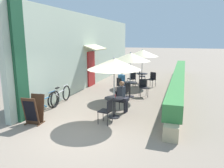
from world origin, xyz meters
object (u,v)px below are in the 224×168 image
Objects in this scene: patio_table_near at (114,104)px; patio_umbrella_near at (114,64)px; cafe_chair_mid_right at (126,90)px; cafe_chair_far_left at (141,75)px; menu_board at (34,110)px; coffee_cup_far at (140,73)px; patio_umbrella_mid at (130,57)px; bicycle_leaning at (45,103)px; patio_table_mid at (130,87)px; coffee_cup_mid at (127,81)px; cafe_chair_mid_back at (143,86)px; patio_umbrella_far at (142,53)px; coffee_cup_near at (115,96)px; cafe_chair_far_right at (132,78)px; patio_table_far at (142,77)px; bicycle_second at (61,95)px; cafe_chair_near_left at (107,109)px; cafe_chair_mid_left at (121,85)px; seated_patron_mid_left at (122,81)px; seated_patron_near_right at (123,95)px; cafe_chair_far_back at (152,78)px; cafe_chair_near_right at (120,99)px.

patio_umbrella_near is at bearing -104.04° from patio_table_near.
cafe_chair_far_left is (-0.11, 4.26, 0.00)m from cafe_chair_mid_right.
coffee_cup_far is at bearing 68.19° from menu_board.
bicycle_leaning is at bearing -129.60° from patio_umbrella_mid.
coffee_cup_mid reaches higher than patio_table_mid.
cafe_chair_mid_back is 3.02m from patio_umbrella_far.
coffee_cup_near is at bearing -89.21° from patio_umbrella_far.
bicycle_leaning is (-2.82, -0.39, -0.43)m from coffee_cup_near.
patio_umbrella_far reaches higher than coffee_cup_far.
menu_board is at bearing -117.61° from patio_umbrella_mid.
cafe_chair_mid_right is 1.00× the size of cafe_chair_far_right.
patio_umbrella_far is (-0.08, 5.86, 0.00)m from patio_umbrella_near.
patio_table_far is 5.67m from bicycle_second.
cafe_chair_mid_back is 1.17× the size of patio_table_far.
patio_umbrella_near is 6.71m from cafe_chair_far_left.
cafe_chair_near_left is 0.49× the size of bicycle_leaning.
cafe_chair_far_right is at bearing 124.28° from cafe_chair_mid_left.
patio_umbrella_far is 1.64m from cafe_chair_far_right.
cafe_chair_far_right reaches higher than coffee_cup_far.
patio_umbrella_near reaches higher than cafe_chair_mid_right.
cafe_chair_mid_back is (1.13, -0.13, -0.17)m from seated_patron_mid_left.
coffee_cup_far is at bearing -96.53° from cafe_chair_mid_back.
cafe_chair_near_left is 1.17× the size of patio_table_far.
patio_umbrella_mid is 2.58× the size of cafe_chair_far_left.
cafe_chair_mid_left is 1.17× the size of patio_table_far.
cafe_chair_mid_back is at bearing 81.29° from coffee_cup_near.
patio_table_near is at bearing -2.93° from seated_patron_near_right.
cafe_chair_far_back is (0.59, 5.57, -0.27)m from coffee_cup_near.
patio_table_near is at bearing -168.28° from cafe_chair_mid_right.
patio_umbrella_mid is at bearing -88.58° from coffee_cup_far.
cafe_chair_far_right is (-0.50, -0.48, -1.48)m from patio_umbrella_far.
cafe_chair_mid_back is (0.49, 3.19, -0.27)m from coffee_cup_near.
bicycle_leaning is at bearing -82.24° from seated_patron_mid_left.
patio_umbrella_far is (-0.08, 5.86, 1.48)m from patio_table_near.
cafe_chair_near_left is 2.51m from menu_board.
cafe_chair_mid_left and cafe_chair_far_right have the same top height.
coffee_cup_mid is 2.50m from cafe_chair_far_right.
seated_patron_mid_left is at bearing -103.05° from patio_umbrella_far.
seated_patron_near_right is 13.89× the size of coffee_cup_far.
coffee_cup_far reaches higher than patio_table_mid.
seated_patron_near_right is 1.68× the size of patio_table_mid.
coffee_cup_near is at bearing -88.05° from coffee_cup_far.
patio_umbrella_far is at bearing -99.40° from cafe_chair_mid_back.
patio_table_near is 0.33× the size of patio_umbrella_far.
coffee_cup_mid is at bearing -3.95° from cafe_chair_mid_left.
patio_umbrella_far is at bearing 67.56° from menu_board.
cafe_chair_near_right is 0.20m from seated_patron_near_right.
patio_umbrella_mid is 3.01× the size of patio_table_far.
seated_patron_near_right is at bearing -4.14° from cafe_chair_far_left.
patio_table_far is at bearing -169.23° from seated_patron_near_right.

